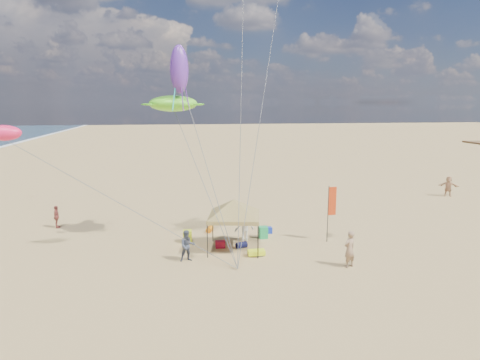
{
  "coord_description": "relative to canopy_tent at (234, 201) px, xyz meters",
  "views": [
    {
      "loc": [
        -3.33,
        -18.76,
        8.06
      ],
      "look_at": [
        0.0,
        3.0,
        4.0
      ],
      "focal_mm": 31.55,
      "sensor_mm": 36.0,
      "label": 1
    }
  ],
  "objects": [
    {
      "name": "person_far_c",
      "position": [
        20.3,
        10.57,
        -1.86
      ],
      "size": [
        1.69,
        1.28,
        1.78
      ],
      "primitive_type": "imported",
      "rotation": [
        0.0,
        0.0,
        5.76
      ],
      "color": "tan",
      "rests_on": "ground"
    },
    {
      "name": "person_far_a",
      "position": [
        -10.85,
        5.79,
        -2.01
      ],
      "size": [
        0.52,
        0.92,
        1.48
      ],
      "primitive_type": "imported",
      "rotation": [
        0.0,
        0.0,
        1.77
      ],
      "color": "brown",
      "rests_on": "ground"
    },
    {
      "name": "cooler_red",
      "position": [
        -0.73,
        0.4,
        -2.56
      ],
      "size": [
        0.54,
        0.38,
        0.38
      ],
      "primitive_type": "cube",
      "color": "#AD0D23",
      "rests_on": "ground"
    },
    {
      "name": "canopy_tent",
      "position": [
        0.0,
        0.0,
        0.0
      ],
      "size": [
        5.26,
        5.26,
        3.31
      ],
      "color": "black",
      "rests_on": "ground"
    },
    {
      "name": "ground",
      "position": [
        0.27,
        -3.42,
        -2.75
      ],
      "size": [
        280.0,
        280.0,
        0.0
      ],
      "primitive_type": "plane",
      "color": "tan",
      "rests_on": "ground"
    },
    {
      "name": "bag_orange",
      "position": [
        -1.09,
        3.4,
        -2.57
      ],
      "size": [
        0.54,
        0.69,
        0.36
      ],
      "primitive_type": "cylinder",
      "rotation": [
        0.0,
        1.57,
        1.22
      ],
      "color": "#CB6C0B",
      "rests_on": "ground"
    },
    {
      "name": "person_near_a",
      "position": [
        5.28,
        -3.4,
        -1.82
      ],
      "size": [
        0.8,
        0.7,
        1.86
      ],
      "primitive_type": "imported",
      "rotation": [
        0.0,
        0.0,
        3.59
      ],
      "color": "#A07C5B",
      "rests_on": "ground"
    },
    {
      "name": "person_near_b",
      "position": [
        -2.61,
        -1.39,
        -1.93
      ],
      "size": [
        0.89,
        0.74,
        1.64
      ],
      "primitive_type": "imported",
      "rotation": [
        0.0,
        0.0,
        0.16
      ],
      "color": "#3C4352",
      "rests_on": "ground"
    },
    {
      "name": "fish_kite",
      "position": [
        -11.44,
        0.11,
        3.83
      ],
      "size": [
        1.93,
        1.36,
        0.78
      ],
      "primitive_type": "ellipsoid",
      "rotation": [
        0.0,
        0.0,
        -0.31
      ],
      "color": "#FF2056",
      "rests_on": "ground"
    },
    {
      "name": "bag_navy",
      "position": [
        0.44,
        0.13,
        -2.57
      ],
      "size": [
        0.69,
        0.54,
        0.36
      ],
      "primitive_type": "cylinder",
      "rotation": [
        0.0,
        1.57,
        0.35
      ],
      "color": "#0C0E36",
      "rests_on": "ground"
    },
    {
      "name": "crate_grey",
      "position": [
        1.19,
        -1.24,
        -2.61
      ],
      "size": [
        0.34,
        0.3,
        0.28
      ],
      "primitive_type": "cube",
      "color": "slate",
      "rests_on": "ground"
    },
    {
      "name": "feather_flag",
      "position": [
        5.75,
        0.49,
        -0.54
      ],
      "size": [
        0.51,
        0.08,
        3.34
      ],
      "color": "black",
      "rests_on": "ground"
    },
    {
      "name": "beach_cart",
      "position": [
        1.03,
        -1.2,
        -2.55
      ],
      "size": [
        0.9,
        0.5,
        0.24
      ],
      "primitive_type": "cube",
      "color": "#DFFA1B",
      "rests_on": "ground"
    },
    {
      "name": "cooler_blue",
      "position": [
        2.47,
        2.61,
        -2.56
      ],
      "size": [
        0.54,
        0.38,
        0.38
      ],
      "primitive_type": "cube",
      "color": "#152DAC",
      "rests_on": "ground"
    },
    {
      "name": "squid_kite",
      "position": [
        -2.77,
        0.74,
        7.0
      ],
      "size": [
        1.27,
        1.27,
        2.51
      ],
      "primitive_type": "ellipsoid",
      "rotation": [
        0.0,
        0.0,
        -0.4
      ],
      "color": "#6730A6",
      "rests_on": "ground"
    },
    {
      "name": "chair_green",
      "position": [
        2.01,
        1.71,
        -2.4
      ],
      "size": [
        0.5,
        0.5,
        0.7
      ],
      "primitive_type": "cube",
      "color": "#1C9D50",
      "rests_on": "ground"
    },
    {
      "name": "chair_yellow",
      "position": [
        -2.53,
        1.64,
        -2.4
      ],
      "size": [
        0.5,
        0.5,
        0.7
      ],
      "primitive_type": "cube",
      "color": "#C5D717",
      "rests_on": "ground"
    },
    {
      "name": "person_near_c",
      "position": [
        0.81,
        1.38,
        -1.84
      ],
      "size": [
        1.28,
        0.88,
        1.82
      ],
      "primitive_type": "imported",
      "rotation": [
        0.0,
        0.0,
        3.33
      ],
      "color": "silver",
      "rests_on": "ground"
    },
    {
      "name": "turtle_kite",
      "position": [
        -3.14,
        1.56,
        5.25
      ],
      "size": [
        3.16,
        2.81,
        0.88
      ],
      "primitive_type": "ellipsoid",
      "rotation": [
        0.0,
        0.0,
        -0.3
      ],
      "color": "#6BF227",
      "rests_on": "ground"
    }
  ]
}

